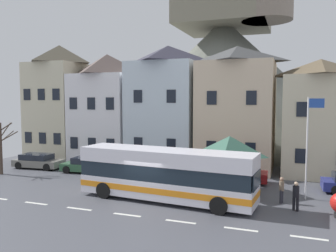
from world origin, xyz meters
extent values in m
cube|color=#494B52|center=(0.00, 0.00, -0.03)|extent=(40.00, 60.00, 0.06)
cube|color=silver|center=(-6.00, -2.26, 0.00)|extent=(1.60, 0.20, 0.01)
cube|color=silver|center=(-3.00, -2.26, 0.00)|extent=(1.60, 0.20, 0.01)
cube|color=silver|center=(0.00, -2.26, 0.00)|extent=(1.60, 0.20, 0.01)
cube|color=silver|center=(3.00, -2.26, 0.00)|extent=(1.60, 0.20, 0.01)
cube|color=silver|center=(6.00, -2.26, 0.00)|extent=(1.60, 0.20, 0.01)
cube|color=silver|center=(9.00, -2.26, 0.00)|extent=(1.60, 0.20, 0.01)
cube|color=beige|center=(-14.83, 11.91, 4.90)|extent=(5.17, 5.82, 9.79)
pyramid|color=#504A3C|center=(-14.83, 11.91, 10.76)|extent=(5.17, 5.82, 1.93)
cube|color=black|center=(-16.56, 8.97, 2.34)|extent=(0.80, 0.06, 1.10)
cube|color=black|center=(-14.83, 8.97, 2.34)|extent=(0.80, 0.06, 1.10)
cube|color=black|center=(-13.11, 8.97, 2.34)|extent=(0.80, 0.06, 1.10)
cube|color=black|center=(-16.56, 8.97, 6.60)|extent=(0.80, 0.06, 1.10)
cube|color=black|center=(-14.83, 8.97, 6.60)|extent=(0.80, 0.06, 1.10)
cube|color=black|center=(-13.11, 8.97, 6.60)|extent=(0.80, 0.06, 1.10)
cube|color=white|center=(-9.24, 11.95, 4.27)|extent=(5.82, 5.90, 8.53)
pyramid|color=#544642|center=(-9.24, 11.95, 9.55)|extent=(5.82, 5.90, 2.03)
cube|color=black|center=(-11.19, 8.97, 2.04)|extent=(0.80, 0.06, 1.10)
cube|color=black|center=(-9.24, 8.97, 2.04)|extent=(0.80, 0.06, 1.10)
cube|color=black|center=(-7.30, 8.97, 2.04)|extent=(0.80, 0.06, 1.10)
cube|color=black|center=(-11.19, 8.97, 5.75)|extent=(0.80, 0.06, 1.10)
cube|color=black|center=(-9.24, 8.97, 5.75)|extent=(0.80, 0.06, 1.10)
cube|color=black|center=(-7.30, 8.97, 5.75)|extent=(0.80, 0.06, 1.10)
cube|color=silver|center=(-3.01, 12.42, 4.74)|extent=(6.14, 6.83, 9.49)
pyramid|color=#31303E|center=(-3.01, 12.42, 10.32)|extent=(6.14, 6.83, 1.66)
cube|color=black|center=(-4.54, 8.97, 2.27)|extent=(0.80, 0.06, 1.10)
cube|color=black|center=(-1.47, 8.97, 2.27)|extent=(0.80, 0.06, 1.10)
cube|color=black|center=(-4.54, 8.97, 6.39)|extent=(0.80, 0.06, 1.10)
cube|color=black|center=(-1.47, 8.97, 6.39)|extent=(0.80, 0.06, 1.10)
cube|color=beige|center=(3.55, 11.80, 4.64)|extent=(6.24, 5.59, 9.29)
pyramid|color=#404141|center=(3.55, 11.80, 9.99)|extent=(6.24, 5.59, 1.39)
cube|color=black|center=(1.99, 8.97, 2.22)|extent=(0.80, 0.06, 1.10)
cube|color=black|center=(5.11, 8.97, 2.22)|extent=(0.80, 0.06, 1.10)
cube|color=black|center=(1.99, 8.97, 6.26)|extent=(0.80, 0.06, 1.10)
cube|color=black|center=(5.11, 8.97, 6.26)|extent=(0.80, 0.06, 1.10)
cube|color=beige|center=(10.20, 12.40, 4.01)|extent=(5.62, 6.80, 8.02)
pyramid|color=brown|center=(10.20, 12.40, 8.71)|extent=(5.62, 6.80, 1.37)
cube|color=black|center=(8.80, 8.97, 1.92)|extent=(0.80, 0.06, 1.10)
cube|color=black|center=(8.80, 8.97, 5.40)|extent=(0.80, 0.06, 1.10)
cone|color=#64665D|center=(-1.22, 30.28, 8.64)|extent=(36.26, 36.26, 17.28)
cube|color=gray|center=(-1.22, 30.28, 19.15)|extent=(11.91, 11.91, 6.50)
cube|color=silver|center=(1.02, 0.89, 0.80)|extent=(11.02, 3.34, 1.09)
cube|color=orange|center=(1.02, 0.89, 0.85)|extent=(11.04, 3.36, 0.36)
cube|color=#19232D|center=(1.02, 0.89, 1.80)|extent=(10.92, 3.29, 0.92)
cube|color=silver|center=(1.02, 0.89, 2.69)|extent=(11.02, 3.34, 0.86)
cube|color=#19232D|center=(6.44, 0.42, 1.80)|extent=(0.23, 2.03, 0.88)
cylinder|color=black|center=(4.79, 1.73, 0.50)|extent=(1.02, 0.36, 1.00)
cylinder|color=black|center=(4.59, -0.59, 0.50)|extent=(1.02, 0.36, 1.00)
cylinder|color=black|center=(-2.56, 2.36, 0.50)|extent=(1.02, 0.36, 1.00)
cylinder|color=black|center=(-2.76, 0.04, 0.50)|extent=(1.02, 0.36, 1.00)
cylinder|color=#473D33|center=(2.63, 5.99, 1.20)|extent=(0.14, 0.14, 2.40)
cylinder|color=#473D33|center=(5.93, 5.99, 1.20)|extent=(0.14, 0.14, 2.40)
cylinder|color=#473D33|center=(2.63, 2.69, 1.20)|extent=(0.14, 0.14, 2.40)
cylinder|color=#473D33|center=(5.93, 2.69, 1.20)|extent=(0.14, 0.14, 2.40)
pyramid|color=#335E4D|center=(4.28, 4.34, 3.06)|extent=(3.60, 3.60, 1.32)
cube|color=maroon|center=(4.43, 7.08, 0.51)|extent=(4.35, 1.90, 0.66)
cube|color=#1E232D|center=(4.64, 7.09, 1.11)|extent=(2.63, 1.62, 0.54)
cylinder|color=black|center=(3.05, 6.20, 0.32)|extent=(0.65, 0.23, 0.64)
cylinder|color=black|center=(2.98, 7.83, 0.32)|extent=(0.65, 0.23, 0.64)
cylinder|color=black|center=(5.88, 6.33, 0.32)|extent=(0.65, 0.23, 0.64)
cylinder|color=black|center=(5.80, 7.95, 0.32)|extent=(0.65, 0.23, 0.64)
cylinder|color=black|center=(10.85, 7.44, 0.32)|extent=(0.65, 0.23, 0.64)
cylinder|color=black|center=(10.93, 5.71, 0.32)|extent=(0.65, 0.23, 0.64)
cube|color=slate|center=(-13.06, 6.31, 0.48)|extent=(4.48, 2.17, 0.59)
cube|color=#1E232D|center=(-13.28, 6.29, 1.02)|extent=(2.72, 1.82, 0.50)
cylinder|color=black|center=(-11.69, 7.30, 0.32)|extent=(0.65, 0.25, 0.64)
cylinder|color=black|center=(-11.57, 5.52, 0.32)|extent=(0.65, 0.25, 0.64)
cylinder|color=black|center=(-14.56, 7.10, 0.32)|extent=(0.65, 0.25, 0.64)
cylinder|color=black|center=(-14.43, 5.32, 0.32)|extent=(0.65, 0.25, 0.64)
cube|color=#2E5738|center=(-8.14, 6.23, 0.48)|extent=(4.03, 2.19, 0.59)
cube|color=#1E232D|center=(-7.95, 6.25, 1.02)|extent=(2.46, 1.83, 0.50)
cylinder|color=black|center=(-9.34, 5.24, 0.32)|extent=(0.66, 0.26, 0.64)
cylinder|color=black|center=(-9.50, 7.00, 0.32)|extent=(0.66, 0.26, 0.64)
cylinder|color=black|center=(-6.79, 5.47, 0.32)|extent=(0.66, 0.26, 0.64)
cylinder|color=black|center=(-6.95, 7.23, 0.32)|extent=(0.66, 0.26, 0.64)
cylinder|color=#2D2D38|center=(7.62, 2.69, 0.40)|extent=(0.14, 0.14, 0.79)
cylinder|color=#2D2D38|center=(7.70, 2.86, 0.40)|extent=(0.14, 0.14, 0.79)
cylinder|color=#7F6B56|center=(7.66, 2.78, 1.03)|extent=(0.28, 0.28, 0.58)
sphere|color=#9E7A60|center=(7.66, 2.78, 1.44)|extent=(0.23, 0.23, 0.23)
cylinder|color=black|center=(8.54, 1.49, 0.41)|extent=(0.15, 0.15, 0.82)
cylinder|color=black|center=(8.35, 1.58, 0.41)|extent=(0.15, 0.15, 0.82)
cylinder|color=black|center=(8.44, 1.54, 1.08)|extent=(0.35, 0.35, 0.63)
sphere|color=#D1AD89|center=(8.44, 1.54, 1.51)|extent=(0.23, 0.23, 0.23)
cylinder|color=#38332D|center=(5.96, 2.92, 0.42)|extent=(0.14, 0.14, 0.84)
cylinder|color=#38332D|center=(5.81, 3.05, 0.42)|extent=(0.14, 0.14, 0.84)
cylinder|color=#7F6B56|center=(5.88, 2.99, 1.11)|extent=(0.32, 0.32, 0.63)
sphere|color=#9E7A60|center=(5.88, 2.99, 1.53)|extent=(0.23, 0.23, 0.23)
cube|color=#473828|center=(2.56, 6.38, 0.45)|extent=(1.57, 0.45, 0.08)
cube|color=#473828|center=(2.56, 6.60, 0.67)|extent=(1.57, 0.06, 0.40)
cube|color=#2D2D33|center=(1.85, 6.38, 0.23)|extent=(0.08, 0.36, 0.45)
cube|color=#2D2D33|center=(3.27, 6.38, 0.23)|extent=(0.08, 0.36, 0.45)
cylinder|color=silver|center=(9.03, 4.14, 3.13)|extent=(0.10, 0.10, 6.27)
cube|color=#264CA5|center=(9.48, 4.14, 5.92)|extent=(0.90, 0.03, 0.56)
cylinder|color=#47382D|center=(-14.27, 3.23, 2.12)|extent=(0.29, 0.29, 4.24)
cylinder|color=#47382D|center=(-14.11, 3.66, 3.58)|extent=(0.41, 0.95, 1.24)
cylinder|color=#47382D|center=(-13.78, 3.70, 3.09)|extent=(1.08, 1.02, 0.84)
cylinder|color=#47382D|center=(-13.89, 3.52, 3.89)|extent=(0.85, 0.68, 0.73)
cylinder|color=#47382D|center=(-14.15, 3.86, 3.06)|extent=(0.30, 1.30, 0.86)
camera|label=1|loc=(8.20, -18.44, 6.17)|focal=37.01mm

